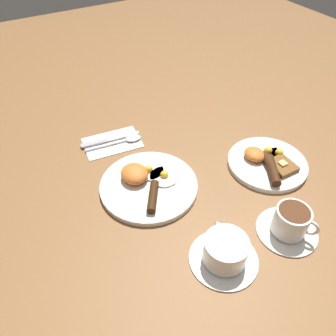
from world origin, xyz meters
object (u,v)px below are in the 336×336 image
at_px(breakfast_plate_far, 268,162).
at_px(knife, 107,140).
at_px(breakfast_plate_near, 147,183).
at_px(teacup_far, 290,223).
at_px(spoon, 128,139).
at_px(teacup_near, 225,252).

distance_m(breakfast_plate_far, knife, 0.50).
xyz_separation_m(breakfast_plate_near, teacup_far, (0.30, 0.22, 0.02)).
bearing_deg(breakfast_plate_near, spoon, 169.96).
xyz_separation_m(breakfast_plate_near, teacup_near, (0.28, 0.04, 0.02)).
bearing_deg(knife, breakfast_plate_far, -35.05).
xyz_separation_m(breakfast_plate_far, teacup_far, (0.20, -0.12, 0.02)).
relative_size(breakfast_plate_far, spoon, 1.27).
height_order(teacup_far, knife, teacup_far).
height_order(teacup_near, knife, teacup_near).
xyz_separation_m(teacup_near, teacup_far, (0.02, 0.18, 0.00)).
xyz_separation_m(breakfast_plate_near, breakfast_plate_far, (0.10, 0.34, 0.00)).
bearing_deg(spoon, breakfast_plate_near, -92.54).
bearing_deg(teacup_near, teacup_far, 84.57).
xyz_separation_m(breakfast_plate_far, knife, (-0.34, -0.36, -0.01)).
xyz_separation_m(breakfast_plate_far, teacup_near, (0.18, -0.30, 0.02)).
relative_size(breakfast_plate_far, knife, 1.21).
bearing_deg(spoon, teacup_far, -62.30).
height_order(breakfast_plate_far, spoon, breakfast_plate_far).
relative_size(breakfast_plate_far, teacup_far, 1.57).
distance_m(teacup_near, spoon, 0.49).
bearing_deg(teacup_far, teacup_near, -95.43).
distance_m(teacup_near, knife, 0.53).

